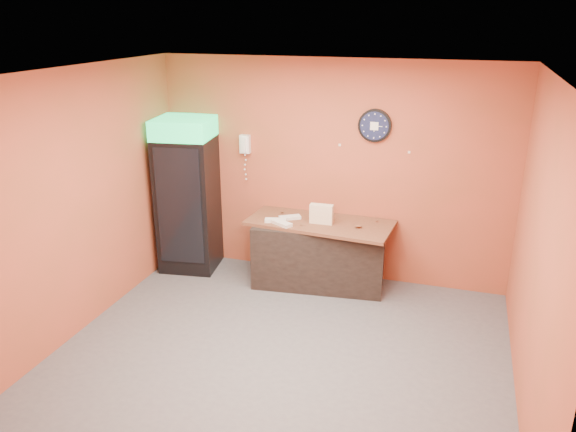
% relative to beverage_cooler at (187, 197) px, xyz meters
% --- Properties ---
extents(floor, '(4.50, 4.50, 0.00)m').
position_rel_beverage_cooler_xyz_m(floor, '(1.86, -1.60, -1.00)').
color(floor, '#47474C').
rests_on(floor, ground).
extents(back_wall, '(4.50, 0.02, 2.80)m').
position_rel_beverage_cooler_xyz_m(back_wall, '(1.86, 0.40, 0.40)').
color(back_wall, '#B24832').
rests_on(back_wall, floor).
extents(left_wall, '(0.02, 4.00, 2.80)m').
position_rel_beverage_cooler_xyz_m(left_wall, '(-0.39, -1.60, 0.40)').
color(left_wall, '#B24832').
rests_on(left_wall, floor).
extents(right_wall, '(0.02, 4.00, 2.80)m').
position_rel_beverage_cooler_xyz_m(right_wall, '(4.11, -1.60, 0.40)').
color(right_wall, '#B24832').
rests_on(right_wall, floor).
extents(ceiling, '(4.50, 4.00, 0.02)m').
position_rel_beverage_cooler_xyz_m(ceiling, '(1.86, -1.60, 1.80)').
color(ceiling, white).
rests_on(ceiling, back_wall).
extents(beverage_cooler, '(0.81, 0.81, 2.04)m').
position_rel_beverage_cooler_xyz_m(beverage_cooler, '(0.00, 0.00, 0.00)').
color(beverage_cooler, black).
rests_on(beverage_cooler, floor).
extents(prep_counter, '(1.69, 0.89, 0.81)m').
position_rel_beverage_cooler_xyz_m(prep_counter, '(1.82, 0.04, -0.59)').
color(prep_counter, black).
rests_on(prep_counter, floor).
extents(wall_clock, '(0.40, 0.06, 0.40)m').
position_rel_beverage_cooler_xyz_m(wall_clock, '(2.38, 0.37, 1.02)').
color(wall_clock, black).
rests_on(wall_clock, back_wall).
extents(wall_phone, '(0.13, 0.11, 0.24)m').
position_rel_beverage_cooler_xyz_m(wall_phone, '(0.71, 0.34, 0.69)').
color(wall_phone, white).
rests_on(wall_phone, back_wall).
extents(butcher_paper, '(1.84, 0.93, 0.04)m').
position_rel_beverage_cooler_xyz_m(butcher_paper, '(1.82, 0.04, -0.17)').
color(butcher_paper, brown).
rests_on(butcher_paper, prep_counter).
extents(sub_roll_stack, '(0.29, 0.11, 0.24)m').
position_rel_beverage_cooler_xyz_m(sub_roll_stack, '(1.84, -0.02, -0.03)').
color(sub_roll_stack, beige).
rests_on(sub_roll_stack, butcher_paper).
extents(wrapped_sandwich_left, '(0.28, 0.17, 0.04)m').
position_rel_beverage_cooler_xyz_m(wrapped_sandwich_left, '(1.29, -0.15, -0.13)').
color(wrapped_sandwich_left, silver).
rests_on(wrapped_sandwich_left, butcher_paper).
extents(wrapped_sandwich_mid, '(0.30, 0.23, 0.04)m').
position_rel_beverage_cooler_xyz_m(wrapped_sandwich_mid, '(1.39, -0.22, -0.13)').
color(wrapped_sandwich_mid, silver).
rests_on(wrapped_sandwich_mid, butcher_paper).
extents(wrapped_sandwich_right, '(0.28, 0.24, 0.04)m').
position_rel_beverage_cooler_xyz_m(wrapped_sandwich_right, '(1.43, 0.00, -0.13)').
color(wrapped_sandwich_right, silver).
rests_on(wrapped_sandwich_right, butcher_paper).
extents(kitchen_tool, '(0.05, 0.05, 0.05)m').
position_rel_beverage_cooler_xyz_m(kitchen_tool, '(1.87, 0.13, -0.12)').
color(kitchen_tool, silver).
rests_on(kitchen_tool, butcher_paper).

